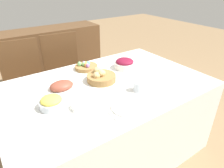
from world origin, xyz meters
The scene contains 16 objects.
ground_plane centered at (0.00, 0.00, 0.00)m, with size 12.00×12.00×0.00m, color #937551.
dining_table centered at (0.00, 0.00, 0.37)m, with size 1.72×1.11×0.75m.
chair_far_center centered at (-0.03, 0.87, 0.51)m, with size 0.47×0.47×0.97m.
chair_far_left centered at (-0.48, 0.87, 0.51)m, with size 0.45×0.45×0.97m.
sideboard centered at (0.10, 1.62, 0.45)m, with size 1.40×0.44×0.90m.
bread_basket centered at (0.00, 0.08, 0.79)m, with size 0.25×0.25×0.11m.
egg_basket centered at (0.01, 0.38, 0.77)m, with size 0.22×0.22×0.08m.
ham_platter centered at (-0.34, 0.14, 0.77)m, with size 0.29×0.20×0.08m.
pineapple_bowl centered at (-0.49, -0.06, 0.79)m, with size 0.17×0.17×0.09m.
beet_salad_bowl centered at (0.34, 0.18, 0.79)m, with size 0.20×0.20×0.10m.
dinner_plate centered at (-0.07, -0.37, 0.75)m, with size 0.23×0.23×0.01m.
fork centered at (-0.21, -0.37, 0.75)m, with size 0.02×0.17×0.00m.
knife centered at (0.08, -0.37, 0.75)m, with size 0.02×0.17×0.00m.
spoon centered at (0.11, -0.37, 0.75)m, with size 0.02×0.17×0.00m.
drinking_cup centered at (0.15, -0.23, 0.79)m, with size 0.07×0.07×0.08m.
butter_dish centered at (-0.33, -0.17, 0.76)m, with size 0.13×0.08×0.03m.
Camera 1 is at (-0.80, -1.24, 1.55)m, focal length 32.00 mm.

